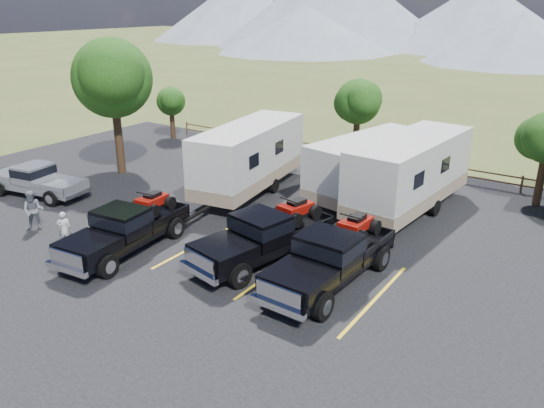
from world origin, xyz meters
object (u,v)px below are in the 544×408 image
Objects in this scene: trailer_center at (366,166)px; trailer_right at (410,174)px; tree_big_nw at (112,78)px; rig_center at (266,234)px; trailer_left at (250,157)px; person_b at (33,211)px; person_a at (64,229)px; rig_left at (127,227)px; rig_right at (332,256)px; pickup_silver at (37,180)px.

trailer_right is at bearing -4.07° from trailer_center.
tree_big_nw is 1.15× the size of rig_center.
trailer_left is 0.99× the size of trailer_right.
tree_big_nw is 15.02m from trailer_center.
tree_big_nw is at bearing 70.92° from person_b.
person_a is (-7.80, -12.44, -0.91)m from trailer_center.
trailer_left is (-0.15, 8.66, 0.87)m from rig_left.
trailer_left is (-8.33, 6.38, 0.82)m from rig_right.
trailer_center is 0.88× the size of trailer_right.
rig_center is 1.02× the size of rig_right.
rig_left is 5.12m from person_b.
trailer_right is at bearing 4.50° from trailer_left.
trailer_left is at bearing 20.19° from person_b.
tree_big_nw is 5.06× the size of person_a.
rig_left is 5.71m from rig_center.
trailer_right is at bearing 107.71° from pickup_silver.
person_b is at bearing -51.35° from person_a.
trailer_left is 10.19m from person_a.
tree_big_nw is 11.36m from person_a.
rig_right reaches higher than person_a.
rig_left reaches higher than person_a.
person_b is at bearing -175.73° from rig_left.
rig_right is at bearing 9.59° from rig_left.
rig_left is 0.62× the size of trailer_left.
pickup_silver is (-8.90, 1.81, -0.13)m from rig_left.
rig_left is 13.20m from trailer_right.
pickup_silver is at bearing -147.89° from trailer_right.
tree_big_nw reaches higher than rig_right.
rig_center is at bearing -80.22° from trailer_center.
trailer_left reaches higher than trailer_center.
trailer_center is at bearing 58.50° from rig_left.
rig_right is 11.17m from person_a.
rig_center is 8.53m from trailer_right.
rig_left is at bearing -122.27° from trailer_right.
rig_right is (8.18, 2.27, 0.05)m from rig_left.
rig_left is at bearing -161.97° from rig_right.
tree_big_nw reaches higher than pickup_silver.
trailer_left reaches higher than rig_left.
rig_center is 8.43m from person_a.
person_b is (-10.41, -12.13, -0.76)m from trailer_center.
tree_big_nw reaches higher than rig_center.
rig_right reaches higher than person_b.
trailer_right is 18.97m from pickup_silver.
trailer_right is at bearing 94.31° from rig_right.
trailer_right is 5.74× the size of person_b.
person_b is (-10.16, -3.42, -0.13)m from rig_center.
pickup_silver is at bearing -135.16° from trailer_center.
person_a is at bearing -159.26° from rig_left.
rig_center is 1.16× the size of pickup_silver.
pickup_silver is at bearing -69.56° from person_a.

